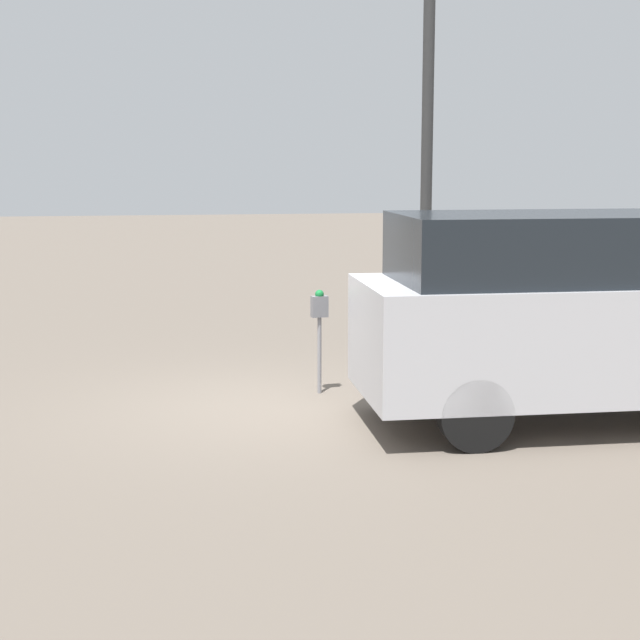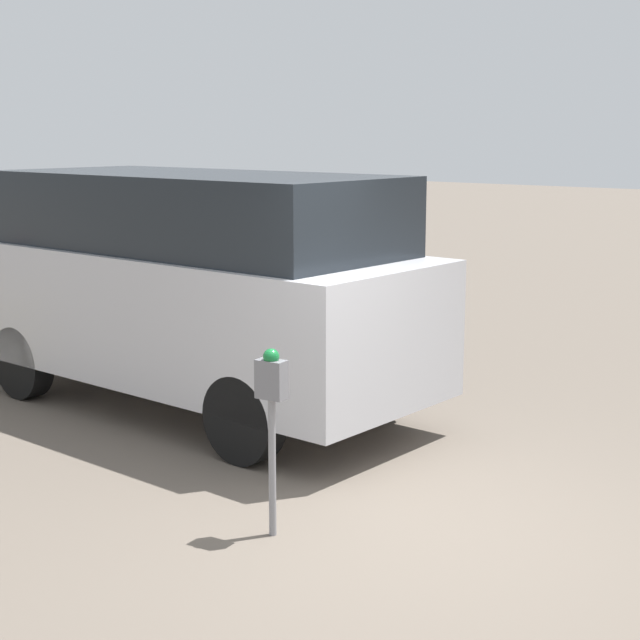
% 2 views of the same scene
% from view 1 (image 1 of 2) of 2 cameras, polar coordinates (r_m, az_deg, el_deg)
% --- Properties ---
extents(ground_plane, '(80.00, 80.00, 0.00)m').
position_cam_1_polar(ground_plane, '(11.56, -2.97, -5.04)').
color(ground_plane, '#60564C').
extents(parking_meter_near, '(0.21, 0.14, 1.29)m').
position_cam_1_polar(parking_meter_near, '(12.00, -0.03, 0.16)').
color(parking_meter_near, gray).
rests_on(parking_meter_near, ground).
extents(lamp_post, '(0.44, 0.44, 6.17)m').
position_cam_1_polar(lamp_post, '(14.25, 6.18, 6.19)').
color(lamp_post, beige).
rests_on(lamp_post, ground).
extents(parked_van, '(5.10, 2.02, 2.30)m').
position_cam_1_polar(parked_van, '(11.01, 15.44, 0.52)').
color(parked_van, '#B2B2B7').
rests_on(parked_van, ground).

